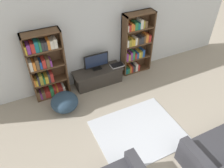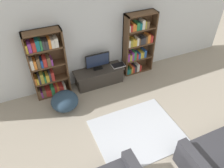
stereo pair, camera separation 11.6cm
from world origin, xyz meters
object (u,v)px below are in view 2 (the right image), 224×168
at_px(bookshelf_left, 47,66).
at_px(laptop, 118,65).
at_px(television, 98,61).
at_px(bookshelf_right, 137,44).
at_px(beanbag_ottoman, 65,101).
at_px(tv_stand, 99,76).

bearing_deg(bookshelf_left, laptop, -4.96).
bearing_deg(television, bookshelf_right, 2.66).
relative_size(bookshelf_left, bookshelf_right, 1.00).
bearing_deg(television, bookshelf_left, 177.55).
xyz_separation_m(bookshelf_right, beanbag_ottoman, (-2.30, -0.67, -0.65)).
distance_m(tv_stand, laptop, 0.60).
height_order(tv_stand, laptop, laptop).
bearing_deg(laptop, television, 169.39).
bearing_deg(laptop, bookshelf_right, 13.91).
relative_size(bookshelf_right, laptop, 4.92).
relative_size(bookshelf_left, television, 2.66).
distance_m(bookshelf_left, beanbag_ottoman, 0.94).
distance_m(television, laptop, 0.61).
bearing_deg(beanbag_ottoman, bookshelf_left, 104.69).
distance_m(tv_stand, beanbag_ottoman, 1.23).
xyz_separation_m(bookshelf_right, laptop, (-0.65, -0.16, -0.41)).
bearing_deg(television, laptop, -10.61).
height_order(bookshelf_left, bookshelf_right, same).
bearing_deg(bookshelf_right, tv_stand, -174.18).
distance_m(bookshelf_right, laptop, 0.78).
bearing_deg(tv_stand, television, 90.00).
distance_m(bookshelf_right, beanbag_ottoman, 2.48).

